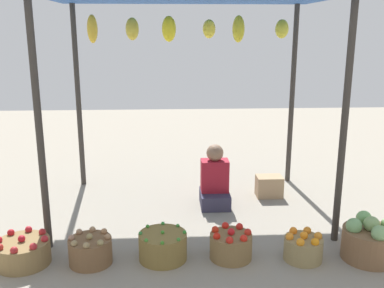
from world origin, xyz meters
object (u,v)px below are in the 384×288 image
Objects in this scene: basket_green_chilies at (163,246)px; basket_cabbages at (370,241)px; basket_potatoes at (90,250)px; wooden_crate_near_vendor at (269,186)px; basket_red_tomatoes at (231,245)px; basket_red_apples at (23,252)px; basket_oranges at (303,248)px; vendor_person at (215,182)px.

basket_cabbages reaches higher than basket_green_chilies.
basket_potatoes is 0.88× the size of basket_green_chilies.
basket_cabbages is at bearing -70.39° from wooden_crate_near_vendor.
basket_red_tomatoes reaches higher than wooden_crate_near_vendor.
basket_red_apples is at bearing -179.83° from basket_red_tomatoes.
basket_potatoes is at bearing -141.88° from wooden_crate_near_vendor.
basket_green_chilies is 1.37× the size of wooden_crate_near_vendor.
basket_green_chilies is 1.34m from basket_oranges.
basket_potatoes is at bearing 178.77° from basket_cabbages.
basket_red_apples is 1.37× the size of basket_oranges.
basket_potatoes is 0.78× the size of basket_cabbages.
vendor_person is 1.92× the size of basket_potatoes.
basket_green_chilies reaches higher than wooden_crate_near_vendor.
basket_oranges is 1.66m from wooden_crate_near_vendor.
basket_cabbages is (1.35, -1.42, -0.11)m from vendor_person.
basket_cabbages is at bearing -2.84° from basket_green_chilies.
basket_red_tomatoes is at bearing 174.36° from basket_oranges.
basket_green_chilies is at bearing 176.50° from basket_oranges.
vendor_person is 1.47m from basket_green_chilies.
basket_oranges is (0.71, -1.40, -0.18)m from vendor_person.
basket_oranges is (2.02, -0.04, -0.01)m from basket_potatoes.
basket_oranges is 0.64m from basket_cabbages.
basket_oranges is at bearing -5.64° from basket_red_tomatoes.
basket_red_apples is 1.24× the size of basket_potatoes.
basket_potatoes is 0.68m from basket_green_chilies.
basket_potatoes is at bearing 178.84° from basket_oranges.
basket_red_tomatoes is at bearing -114.58° from wooden_crate_near_vendor.
basket_green_chilies is at bearing 178.75° from basket_red_tomatoes.
vendor_person is 1.92× the size of basket_red_tomatoes.
basket_red_apples is at bearing 178.07° from basket_potatoes.
basket_red_tomatoes is 1.11× the size of basket_oranges.
basket_oranges is 1.09× the size of wooden_crate_near_vendor.
basket_red_apples and basket_oranges have the same top height.
wooden_crate_near_vendor is at bearing 88.58° from basket_oranges.
basket_red_tomatoes is (1.33, 0.03, 0.00)m from basket_potatoes.
basket_cabbages reaches higher than basket_potatoes.
wooden_crate_near_vendor is at bearing 109.61° from basket_cabbages.
basket_green_chilies reaches higher than basket_oranges.
basket_green_chilies is at bearing -115.60° from vendor_person.
basket_green_chilies is at bearing -131.22° from wooden_crate_near_vendor.
basket_red_apples is 0.63m from basket_potatoes.
basket_red_tomatoes is (1.97, 0.01, 0.01)m from basket_red_apples.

